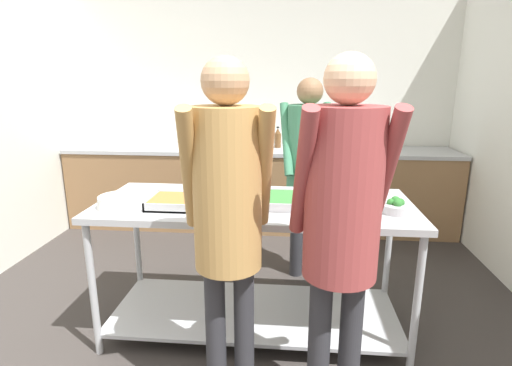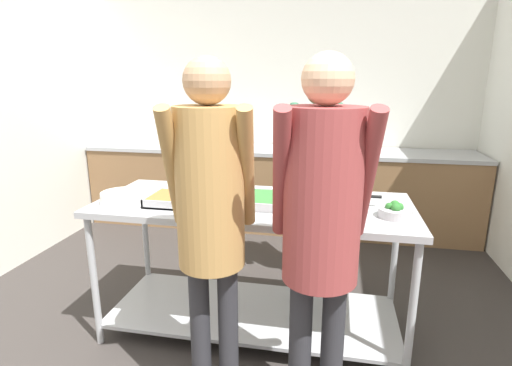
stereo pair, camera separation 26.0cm
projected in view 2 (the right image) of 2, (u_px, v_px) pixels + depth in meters
wall_rear at (281, 109)px, 4.69m from camera, size 4.45×0.06×2.65m
back_counter at (276, 188)px, 4.55m from camera, size 4.29×0.65×0.92m
serving_counter at (253, 245)px, 2.61m from camera, size 1.99×0.81×0.91m
plate_stack at (122, 197)px, 2.51m from camera, size 0.27×0.27×0.07m
serving_tray_roast at (181, 200)px, 2.50m from camera, size 0.40×0.29×0.05m
serving_tray_vegetables at (258, 200)px, 2.49m from camera, size 0.48×0.34×0.05m
sauce_pan at (336, 198)px, 2.48m from camera, size 0.41×0.27×0.07m
broccoli_bowl at (395, 211)px, 2.25m from camera, size 0.19×0.19×0.09m
guest_serving_left at (322, 215)px, 1.69m from camera, size 0.46×0.39×1.77m
guest_serving_right at (211, 204)px, 1.84m from camera, size 0.45×0.39×1.76m
cook_behind_counter at (317, 159)px, 3.22m from camera, size 0.49×0.41×1.68m
water_bottle at (296, 139)px, 4.45m from camera, size 0.08×0.08×0.24m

